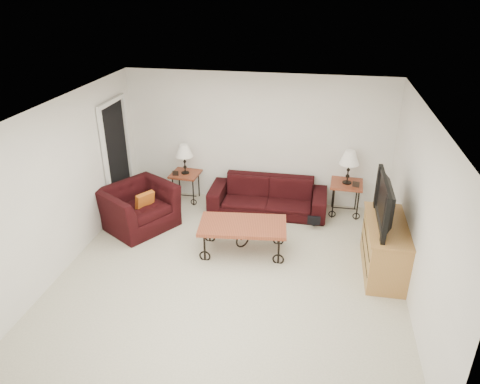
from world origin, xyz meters
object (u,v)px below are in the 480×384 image
at_px(side_table_right, 345,198).
at_px(lamp_left, 185,159).
at_px(sofa, 268,196).
at_px(tv_stand, 385,248).
at_px(television, 391,203).
at_px(armchair, 139,207).
at_px(side_table_left, 186,187).
at_px(backpack, 314,215).
at_px(coffee_table, 243,238).
at_px(lamp_right, 349,167).

relative_size(side_table_right, lamp_left, 1.08).
distance_m(sofa, tv_stand, 2.50).
bearing_deg(tv_stand, lamp_left, 154.02).
relative_size(lamp_left, television, 0.49).
height_order(lamp_left, tv_stand, lamp_left).
bearing_deg(sofa, armchair, -155.71).
distance_m(armchair, television, 4.20).
height_order(side_table_left, backpack, side_table_left).
xyz_separation_m(side_table_right, tv_stand, (0.52, -1.75, 0.09)).
relative_size(armchair, television, 0.97).
relative_size(coffee_table, armchair, 1.18).
xyz_separation_m(lamp_left, lamp_right, (3.07, -0.00, 0.07)).
bearing_deg(side_table_left, armchair, -114.06).
height_order(lamp_right, tv_stand, lamp_right).
bearing_deg(lamp_right, armchair, -162.15).
xyz_separation_m(lamp_left, coffee_table, (1.43, -1.64, -0.61)).
bearing_deg(armchair, lamp_left, 8.32).
distance_m(tv_stand, backpack, 1.58).
xyz_separation_m(side_table_left, tv_stand, (3.59, -1.75, 0.11)).
distance_m(side_table_right, lamp_left, 3.12).
xyz_separation_m(tv_stand, backpack, (-1.06, 1.15, -0.18)).
bearing_deg(lamp_left, television, -26.11).
distance_m(side_table_right, tv_stand, 1.83).
bearing_deg(side_table_left, side_table_right, -0.00).
relative_size(side_table_left, tv_stand, 0.44).
xyz_separation_m(lamp_left, television, (3.57, -1.75, 0.27)).
xyz_separation_m(sofa, coffee_table, (-0.21, -1.46, -0.06)).
bearing_deg(armchair, side_table_left, 8.32).
relative_size(side_table_right, tv_stand, 0.47).
bearing_deg(television, lamp_left, -116.11).
distance_m(side_table_left, side_table_right, 3.07).
height_order(sofa, side_table_left, sofa).
bearing_deg(television, side_table_left, -116.11).
bearing_deg(side_table_left, coffee_table, -48.89).
distance_m(coffee_table, tv_stand, 2.17).
bearing_deg(lamp_right, side_table_left, 180.00).
distance_m(side_table_left, tv_stand, 3.99).
height_order(side_table_right, lamp_left, lamp_left).
distance_m(lamp_right, tv_stand, 1.90).
bearing_deg(backpack, tv_stand, -48.07).
height_order(sofa, side_table_right, sofa).
relative_size(side_table_left, coffee_table, 0.43).
bearing_deg(tv_stand, side_table_left, 154.02).
relative_size(side_table_right, backpack, 1.40).
distance_m(side_table_left, backpack, 2.60).
relative_size(coffee_table, television, 1.14).
height_order(coffee_table, armchair, armchair).
bearing_deg(sofa, backpack, -25.19).
height_order(armchair, tv_stand, tv_stand).
xyz_separation_m(sofa, side_table_right, (1.43, 0.18, -0.01)).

